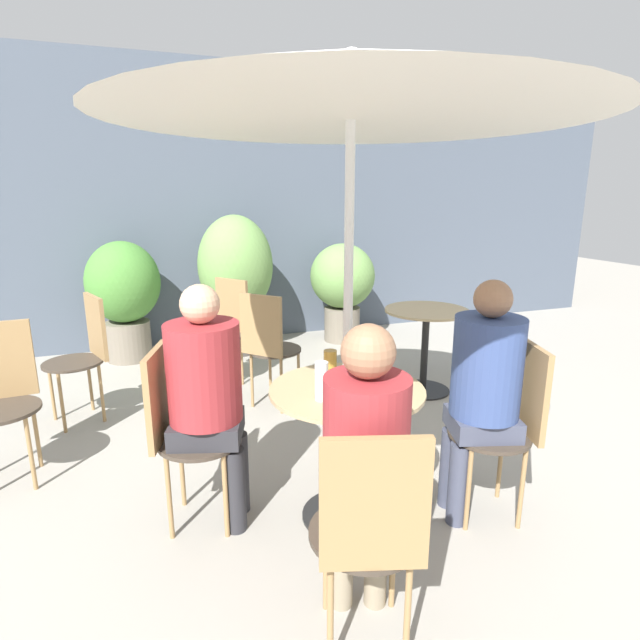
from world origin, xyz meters
TOP-DOWN VIEW (x-y plane):
  - ground_plane at (0.00, 0.00)m, footprint 20.00×20.00m
  - storefront_wall at (0.00, 3.62)m, footprint 10.00×0.06m
  - cafe_table_near at (-0.07, 0.10)m, footprint 0.77×0.77m
  - cafe_table_far at (1.21, 1.47)m, footprint 0.69×0.69m
  - bistro_chair_0 at (-0.86, 0.34)m, footprint 0.45×0.43m
  - bistro_chair_1 at (-0.31, -0.70)m, footprint 0.43×0.45m
  - bistro_chair_2 at (0.72, -0.14)m, footprint 0.45×0.43m
  - bistro_chair_3 at (-0.34, 2.21)m, footprint 0.47×0.47m
  - bistro_chair_4 at (-1.80, 1.13)m, footprint 0.41×0.42m
  - bistro_chair_5 at (-1.42, 1.84)m, footprint 0.46×0.44m
  - bistro_chair_6 at (-0.12, 1.55)m, footprint 0.47×0.47m
  - seated_person_0 at (-0.72, 0.29)m, footprint 0.41×0.39m
  - seated_person_1 at (-0.27, -0.55)m, footprint 0.33×0.35m
  - seated_person_2 at (0.58, -0.10)m, footprint 0.39×0.37m
  - beer_glass_0 at (-0.23, 0.01)m, footprint 0.06×0.06m
  - beer_glass_1 at (-0.05, -0.09)m, footprint 0.07×0.07m
  - beer_glass_2 at (0.12, 0.09)m, footprint 0.06×0.06m
  - beer_glass_3 at (-0.09, 0.28)m, footprint 0.07×0.07m
  - potted_plant_0 at (-1.18, 3.21)m, footprint 0.71×0.71m
  - potted_plant_1 at (-0.08, 3.11)m, footprint 0.77×0.77m
  - potted_plant_2 at (1.12, 3.13)m, footprint 0.72×0.72m
  - umbrella at (-0.07, 0.10)m, footprint 2.16×2.16m

SIDE VIEW (x-z plane):
  - ground_plane at x=0.00m, z-range 0.00..0.00m
  - cafe_table_far at x=1.21m, z-range 0.15..0.87m
  - cafe_table_near at x=-0.07m, z-range 0.17..0.89m
  - bistro_chair_0 at x=-0.86m, z-range 0.09..1.02m
  - bistro_chair_1 at x=-0.31m, z-range 0.09..1.02m
  - bistro_chair_2 at x=0.72m, z-range 0.09..1.02m
  - bistro_chair_3 at x=-0.34m, z-range 0.09..1.02m
  - bistro_chair_4 at x=-1.80m, z-range 0.09..1.02m
  - bistro_chair_5 at x=-1.42m, z-range 0.09..1.02m
  - bistro_chair_6 at x=-0.12m, z-range 0.09..1.02m
  - potted_plant_2 at x=1.12m, z-range 0.11..1.22m
  - potted_plant_0 at x=-1.18m, z-range 0.10..1.30m
  - seated_person_0 at x=-0.72m, z-range 0.11..1.35m
  - seated_person_1 at x=-0.27m, z-range 0.12..1.35m
  - seated_person_2 at x=0.58m, z-range 0.12..1.37m
  - beer_glass_3 at x=-0.09m, z-range 0.72..0.86m
  - beer_glass_2 at x=0.12m, z-range 0.72..0.88m
  - beer_glass_0 at x=-0.23m, z-range 0.72..0.90m
  - beer_glass_1 at x=-0.05m, z-range 0.72..0.90m
  - potted_plant_1 at x=-0.08m, z-range 0.12..1.56m
  - storefront_wall at x=0.00m, z-range 0.00..3.00m
  - umbrella at x=-0.07m, z-range 0.97..3.20m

